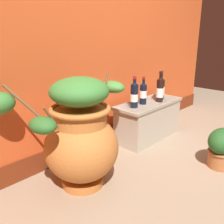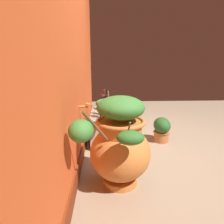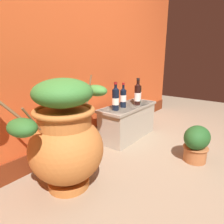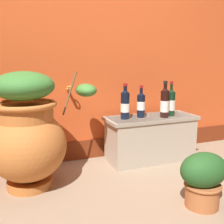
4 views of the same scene
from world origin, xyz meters
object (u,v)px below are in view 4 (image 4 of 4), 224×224
(wine_bottle_back, at_px, (171,102))
(potted_shrub, at_px, (203,178))
(wine_bottle_left, at_px, (165,102))
(wine_bottle_right, at_px, (141,104))
(wine_bottle_middle, at_px, (125,104))
(terracotta_urn, at_px, (26,132))

(wine_bottle_back, xyz_separation_m, potted_shrub, (-0.29, -0.82, -0.35))
(wine_bottle_left, bearing_deg, wine_bottle_right, 159.35)
(wine_bottle_right, distance_m, potted_shrub, 0.92)
(wine_bottle_left, relative_size, wine_bottle_middle, 1.05)
(terracotta_urn, relative_size, wine_bottle_left, 3.36)
(wine_bottle_middle, height_order, potted_shrub, wine_bottle_middle)
(wine_bottle_right, xyz_separation_m, wine_bottle_back, (0.30, -0.03, 0.00))
(wine_bottle_left, relative_size, wine_bottle_back, 1.03)
(wine_bottle_right, relative_size, wine_bottle_back, 0.91)
(terracotta_urn, height_order, wine_bottle_left, terracotta_urn)
(terracotta_urn, xyz_separation_m, wine_bottle_right, (1.01, 0.16, 0.12))
(wine_bottle_left, distance_m, potted_shrub, 0.88)
(wine_bottle_left, bearing_deg, terracotta_urn, -175.90)
(wine_bottle_back, bearing_deg, wine_bottle_middle, 177.11)
(wine_bottle_middle, xyz_separation_m, potted_shrub, (0.16, -0.85, -0.36))
(wine_bottle_left, bearing_deg, wine_bottle_middle, 169.16)
(terracotta_urn, xyz_separation_m, wine_bottle_left, (1.21, 0.09, 0.13))
(terracotta_urn, relative_size, wine_bottle_middle, 3.53)
(wine_bottle_back, bearing_deg, wine_bottle_left, -154.32)
(terracotta_urn, xyz_separation_m, potted_shrub, (1.01, -0.69, -0.23))
(wine_bottle_left, relative_size, potted_shrub, 0.92)
(wine_bottle_middle, relative_size, wine_bottle_right, 1.08)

